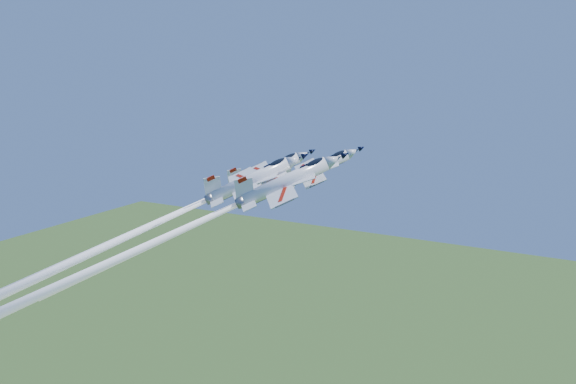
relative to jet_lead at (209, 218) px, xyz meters
The scene contains 4 objects.
jet_lead is the anchor object (origin of this frame).
jet_left 11.17m from the jet_lead, behind, with size 33.32×29.74×39.31m.
jet_right 10.54m from the jet_lead, 114.76° to the right, with size 38.40×34.31×45.57m.
jet_slot 13.78m from the jet_lead, 141.73° to the right, with size 37.36×33.46×44.90m.
Camera 1 is at (46.63, -84.96, 113.92)m, focal length 40.00 mm.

